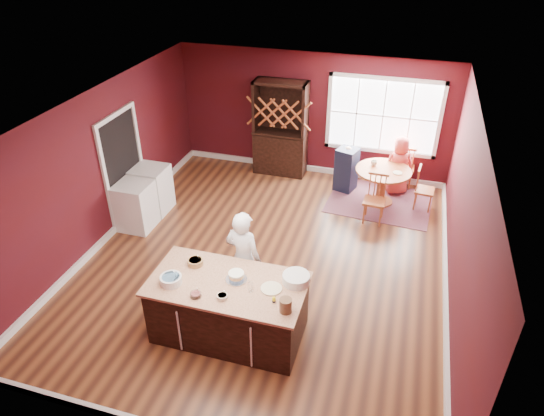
{
  "coord_description": "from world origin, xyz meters",
  "views": [
    {
      "loc": [
        1.98,
        -6.39,
        5.18
      ],
      "look_at": [
        0.1,
        0.01,
        1.05
      ],
      "focal_mm": 32.0,
      "sensor_mm": 36.0,
      "label": 1
    }
  ],
  "objects_px": {
    "high_chair": "(346,169)",
    "toddler": "(349,155)",
    "dryer": "(152,189)",
    "dining_table": "(382,179)",
    "seated_woman": "(399,166)",
    "hutch": "(280,129)",
    "washer": "(135,206)",
    "kitchen_island": "(229,309)",
    "chair_south": "(375,199)",
    "baker": "(244,259)",
    "chair_north": "(404,165)",
    "layer_cake": "(236,276)",
    "chair_east": "(425,188)"
  },
  "relations": [
    {
      "from": "baker",
      "to": "layer_cake",
      "type": "bearing_deg",
      "value": 111.4
    },
    {
      "from": "baker",
      "to": "chair_east",
      "type": "xyz_separation_m",
      "value": [
        2.55,
        3.58,
        -0.35
      ]
    },
    {
      "from": "chair_east",
      "to": "chair_north",
      "type": "xyz_separation_m",
      "value": [
        -0.45,
        0.85,
        0.04
      ]
    },
    {
      "from": "layer_cake",
      "to": "high_chair",
      "type": "distance_m",
      "value": 4.62
    },
    {
      "from": "dining_table",
      "to": "toddler",
      "type": "height_order",
      "value": "toddler"
    },
    {
      "from": "hutch",
      "to": "chair_east",
      "type": "bearing_deg",
      "value": -12.74
    },
    {
      "from": "baker",
      "to": "washer",
      "type": "bearing_deg",
      "value": -16.69
    },
    {
      "from": "baker",
      "to": "high_chair",
      "type": "bearing_deg",
      "value": -92.64
    },
    {
      "from": "baker",
      "to": "chair_east",
      "type": "bearing_deg",
      "value": -114.83
    },
    {
      "from": "seated_woman",
      "to": "hutch",
      "type": "distance_m",
      "value": 2.66
    },
    {
      "from": "chair_north",
      "to": "hutch",
      "type": "relative_size",
      "value": 0.47
    },
    {
      "from": "baker",
      "to": "washer",
      "type": "distance_m",
      "value": 2.98
    },
    {
      "from": "seated_woman",
      "to": "dryer",
      "type": "bearing_deg",
      "value": 6.72
    },
    {
      "from": "layer_cake",
      "to": "seated_woman",
      "type": "xyz_separation_m",
      "value": [
        1.87,
        4.71,
        -0.35
      ]
    },
    {
      "from": "seated_woman",
      "to": "toddler",
      "type": "distance_m",
      "value": 1.06
    },
    {
      "from": "hutch",
      "to": "seated_woman",
      "type": "bearing_deg",
      "value": -4.46
    },
    {
      "from": "dining_table",
      "to": "hutch",
      "type": "bearing_deg",
      "value": 162.72
    },
    {
      "from": "toddler",
      "to": "hutch",
      "type": "relative_size",
      "value": 0.12
    },
    {
      "from": "hutch",
      "to": "layer_cake",
      "type": "bearing_deg",
      "value": -81.3
    },
    {
      "from": "baker",
      "to": "layer_cake",
      "type": "height_order",
      "value": "baker"
    },
    {
      "from": "high_chair",
      "to": "dryer",
      "type": "distance_m",
      "value": 4.03
    },
    {
      "from": "hutch",
      "to": "kitchen_island",
      "type": "bearing_deg",
      "value": -82.57
    },
    {
      "from": "hutch",
      "to": "dryer",
      "type": "xyz_separation_m",
      "value": [
        -1.99,
        -2.3,
        -0.6
      ]
    },
    {
      "from": "kitchen_island",
      "to": "dryer",
      "type": "height_order",
      "value": "dryer"
    },
    {
      "from": "chair_east",
      "to": "chair_north",
      "type": "distance_m",
      "value": 0.96
    },
    {
      "from": "chair_east",
      "to": "chair_south",
      "type": "bearing_deg",
      "value": 135.1
    },
    {
      "from": "kitchen_island",
      "to": "seated_woman",
      "type": "bearing_deg",
      "value": 67.72
    },
    {
      "from": "high_chair",
      "to": "washer",
      "type": "xyz_separation_m",
      "value": [
        -3.55,
        -2.55,
        -0.04
      ]
    },
    {
      "from": "seated_woman",
      "to": "high_chair",
      "type": "height_order",
      "value": "seated_woman"
    },
    {
      "from": "dryer",
      "to": "high_chair",
      "type": "bearing_deg",
      "value": 28.33
    },
    {
      "from": "kitchen_island",
      "to": "baker",
      "type": "xyz_separation_m",
      "value": [
        -0.02,
        0.71,
        0.36
      ]
    },
    {
      "from": "dining_table",
      "to": "toddler",
      "type": "bearing_deg",
      "value": 154.98
    },
    {
      "from": "baker",
      "to": "chair_north",
      "type": "height_order",
      "value": "baker"
    },
    {
      "from": "dining_table",
      "to": "washer",
      "type": "xyz_separation_m",
      "value": [
        -4.33,
        -2.21,
        -0.08
      ]
    },
    {
      "from": "chair_south",
      "to": "seated_woman",
      "type": "relative_size",
      "value": 0.77
    },
    {
      "from": "chair_south",
      "to": "washer",
      "type": "distance_m",
      "value": 4.51
    },
    {
      "from": "toddler",
      "to": "washer",
      "type": "bearing_deg",
      "value": -144.45
    },
    {
      "from": "dining_table",
      "to": "chair_north",
      "type": "distance_m",
      "value": 0.94
    },
    {
      "from": "chair_north",
      "to": "washer",
      "type": "relative_size",
      "value": 1.09
    },
    {
      "from": "dryer",
      "to": "dining_table",
      "type": "bearing_deg",
      "value": 19.92
    },
    {
      "from": "high_chair",
      "to": "toddler",
      "type": "relative_size",
      "value": 3.8
    },
    {
      "from": "baker",
      "to": "chair_south",
      "type": "relative_size",
      "value": 1.64
    },
    {
      "from": "baker",
      "to": "seated_woman",
      "type": "bearing_deg",
      "value": -105.19
    },
    {
      "from": "layer_cake",
      "to": "hutch",
      "type": "relative_size",
      "value": 0.14
    },
    {
      "from": "toddler",
      "to": "chair_south",
      "type": "bearing_deg",
      "value": -58.19
    },
    {
      "from": "kitchen_island",
      "to": "chair_east",
      "type": "relative_size",
      "value": 2.34
    },
    {
      "from": "layer_cake",
      "to": "chair_south",
      "type": "bearing_deg",
      "value": 65.98
    },
    {
      "from": "dryer",
      "to": "kitchen_island",
      "type": "bearing_deg",
      "value": -45.66
    },
    {
      "from": "chair_north",
      "to": "seated_woman",
      "type": "height_order",
      "value": "seated_woman"
    },
    {
      "from": "high_chair",
      "to": "toddler",
      "type": "xyz_separation_m",
      "value": [
        0.03,
        0.01,
        0.32
      ]
    }
  ]
}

